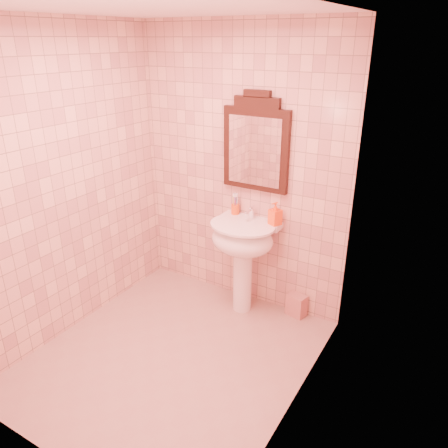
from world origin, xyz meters
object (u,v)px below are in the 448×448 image
Objects in this scene: pedestal_sink at (243,245)px; soap_dispenser at (275,214)px; toothbrush_cup at (235,209)px; towel at (296,305)px; mirror at (256,145)px.

pedestal_sink is 4.30× the size of soap_dispenser.
towel is (0.65, -0.00, -0.81)m from toothbrush_cup.
pedestal_sink is at bearing -90.00° from mirror.
towel is (0.48, -0.03, -1.41)m from mirror.
soap_dispenser is (0.41, -0.04, 0.05)m from toothbrush_cup.
pedestal_sink is 4.17× the size of towel.
mirror is (0.00, 0.20, 0.85)m from pedestal_sink.
soap_dispenser is at bearing -171.42° from towel.
toothbrush_cup is at bearing -169.66° from mirror.
mirror is 0.60m from soap_dispenser.
towel is at bearing 19.54° from pedestal_sink.
mirror is 4.03× the size of towel.
mirror is 1.48m from towel.
towel is (0.24, 0.04, -0.86)m from soap_dispenser.
mirror is 4.89× the size of toothbrush_cup.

